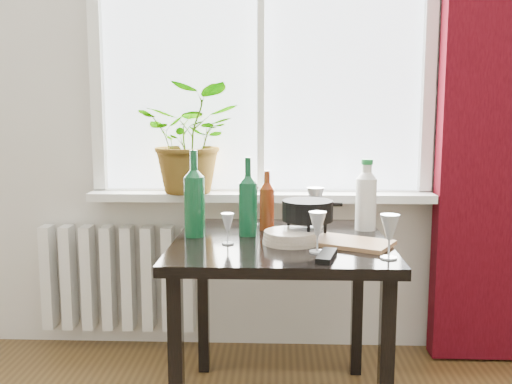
{
  "coord_description": "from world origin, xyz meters",
  "views": [
    {
      "loc": [
        0.09,
        -0.69,
        1.26
      ],
      "look_at": [
        0.0,
        1.55,
        0.93
      ],
      "focal_mm": 40.0,
      "sensor_mm": 36.0,
      "label": 1
    }
  ],
  "objects_px": {
    "table": "(280,261)",
    "wine_bottle_left": "(194,193)",
    "wineglass_front_right": "(317,232)",
    "fondue_pot": "(307,220)",
    "plate_stack": "(291,237)",
    "wineglass_back_center": "(315,207)",
    "potted_plant": "(192,139)",
    "wineglass_front_left": "(228,229)",
    "tv_remote": "(327,256)",
    "bottle_amber": "(267,200)",
    "cutting_board": "(351,243)",
    "wineglass_back_left": "(251,205)",
    "wine_bottle_right": "(248,196)",
    "radiator": "(118,278)",
    "wineglass_far_right": "(389,236)"
  },
  "relations": [
    {
      "from": "table",
      "to": "wine_bottle_left",
      "type": "distance_m",
      "value": 0.45
    },
    {
      "from": "wineglass_front_right",
      "to": "fondue_pot",
      "type": "xyz_separation_m",
      "value": [
        -0.03,
        0.21,
        0.0
      ]
    },
    {
      "from": "wine_bottle_left",
      "to": "plate_stack",
      "type": "relative_size",
      "value": 1.64
    },
    {
      "from": "wineglass_front_right",
      "to": "wineglass_back_center",
      "type": "height_order",
      "value": "wineglass_back_center"
    },
    {
      "from": "potted_plant",
      "to": "table",
      "type": "bearing_deg",
      "value": -52.08
    },
    {
      "from": "wine_bottle_left",
      "to": "wineglass_front_left",
      "type": "height_order",
      "value": "wine_bottle_left"
    },
    {
      "from": "table",
      "to": "fondue_pot",
      "type": "height_order",
      "value": "fondue_pot"
    },
    {
      "from": "wineglass_back_center",
      "to": "tv_remote",
      "type": "distance_m",
      "value": 0.53
    },
    {
      "from": "plate_stack",
      "to": "tv_remote",
      "type": "xyz_separation_m",
      "value": [
        0.12,
        -0.22,
        -0.01
      ]
    },
    {
      "from": "bottle_amber",
      "to": "cutting_board",
      "type": "relative_size",
      "value": 0.87
    },
    {
      "from": "bottle_amber",
      "to": "fondue_pot",
      "type": "distance_m",
      "value": 0.25
    },
    {
      "from": "table",
      "to": "plate_stack",
      "type": "relative_size",
      "value": 3.84
    },
    {
      "from": "plate_stack",
      "to": "tv_remote",
      "type": "relative_size",
      "value": 1.27
    },
    {
      "from": "wineglass_back_left",
      "to": "tv_remote",
      "type": "bearing_deg",
      "value": -62.63
    },
    {
      "from": "potted_plant",
      "to": "wine_bottle_right",
      "type": "bearing_deg",
      "value": -58.44
    },
    {
      "from": "bottle_amber",
      "to": "wineglass_front_left",
      "type": "bearing_deg",
      "value": -118.08
    },
    {
      "from": "radiator",
      "to": "wineglass_front_left",
      "type": "distance_m",
      "value": 1.06
    },
    {
      "from": "wine_bottle_left",
      "to": "wine_bottle_right",
      "type": "bearing_deg",
      "value": 6.76
    },
    {
      "from": "potted_plant",
      "to": "fondue_pot",
      "type": "distance_m",
      "value": 0.83
    },
    {
      "from": "wineglass_back_left",
      "to": "wineglass_far_right",
      "type": "bearing_deg",
      "value": -47.77
    },
    {
      "from": "table",
      "to": "cutting_board",
      "type": "relative_size",
      "value": 2.8
    },
    {
      "from": "wine_bottle_right",
      "to": "cutting_board",
      "type": "xyz_separation_m",
      "value": [
        0.4,
        -0.15,
        -0.16
      ]
    },
    {
      "from": "bottle_amber",
      "to": "wineglass_far_right",
      "type": "distance_m",
      "value": 0.64
    },
    {
      "from": "table",
      "to": "wine_bottle_right",
      "type": "height_order",
      "value": "wine_bottle_right"
    },
    {
      "from": "wineglass_back_left",
      "to": "wineglass_front_left",
      "type": "xyz_separation_m",
      "value": [
        -0.07,
        -0.37,
        -0.03
      ]
    },
    {
      "from": "table",
      "to": "fondue_pot",
      "type": "relative_size",
      "value": 3.63
    },
    {
      "from": "wine_bottle_left",
      "to": "wineglass_back_center",
      "type": "relative_size",
      "value": 1.97
    },
    {
      "from": "wine_bottle_right",
      "to": "cutting_board",
      "type": "relative_size",
      "value": 1.08
    },
    {
      "from": "radiator",
      "to": "wineglass_back_left",
      "type": "distance_m",
      "value": 0.92
    },
    {
      "from": "radiator",
      "to": "wine_bottle_right",
      "type": "xyz_separation_m",
      "value": [
        0.72,
        -0.56,
        0.52
      ]
    },
    {
      "from": "wineglass_back_left",
      "to": "plate_stack",
      "type": "bearing_deg",
      "value": -63.39
    },
    {
      "from": "wineglass_back_left",
      "to": "cutting_board",
      "type": "distance_m",
      "value": 0.55
    },
    {
      "from": "table",
      "to": "wineglass_back_center",
      "type": "relative_size",
      "value": 4.61
    },
    {
      "from": "wine_bottle_right",
      "to": "fondue_pot",
      "type": "bearing_deg",
      "value": -14.71
    },
    {
      "from": "wineglass_back_center",
      "to": "plate_stack",
      "type": "xyz_separation_m",
      "value": [
        -0.11,
        -0.3,
        -0.07
      ]
    },
    {
      "from": "wineglass_back_left",
      "to": "wineglass_front_left",
      "type": "height_order",
      "value": "wineglass_back_left"
    },
    {
      "from": "plate_stack",
      "to": "cutting_board",
      "type": "relative_size",
      "value": 0.73
    },
    {
      "from": "wine_bottle_right",
      "to": "wineglass_far_right",
      "type": "bearing_deg",
      "value": -34.73
    },
    {
      "from": "wine_bottle_right",
      "to": "plate_stack",
      "type": "xyz_separation_m",
      "value": [
        0.17,
        -0.14,
        -0.14
      ]
    },
    {
      "from": "potted_plant",
      "to": "fondue_pot",
      "type": "height_order",
      "value": "potted_plant"
    },
    {
      "from": "wine_bottle_right",
      "to": "wineglass_back_left",
      "type": "relative_size",
      "value": 1.79
    },
    {
      "from": "radiator",
      "to": "wineglass_front_right",
      "type": "distance_m",
      "value": 1.36
    },
    {
      "from": "wine_bottle_right",
      "to": "wineglass_front_right",
      "type": "relative_size",
      "value": 2.14
    },
    {
      "from": "wineglass_front_left",
      "to": "tv_remote",
      "type": "bearing_deg",
      "value": -28.6
    },
    {
      "from": "bottle_amber",
      "to": "cutting_board",
      "type": "distance_m",
      "value": 0.44
    },
    {
      "from": "wine_bottle_right",
      "to": "wineglass_far_right",
      "type": "height_order",
      "value": "wine_bottle_right"
    },
    {
      "from": "wineglass_far_right",
      "to": "wineglass_front_left",
      "type": "bearing_deg",
      "value": 161.53
    },
    {
      "from": "wineglass_back_left",
      "to": "fondue_pot",
      "type": "xyz_separation_m",
      "value": [
        0.24,
        -0.27,
        -0.01
      ]
    },
    {
      "from": "cutting_board",
      "to": "tv_remote",
      "type": "bearing_deg",
      "value": -118.25
    },
    {
      "from": "wineglass_back_center",
      "to": "cutting_board",
      "type": "relative_size",
      "value": 0.61
    }
  ]
}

